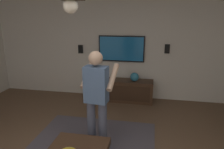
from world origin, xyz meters
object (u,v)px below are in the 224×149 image
at_px(tv, 121,49).
at_px(wall_speaker_left, 167,49).
at_px(media_console, 120,90).
at_px(vase_round, 134,77).
at_px(person_standing, 97,95).
at_px(wall_speaker_right, 81,49).

height_order(tv, wall_speaker_left, tv).
distance_m(media_console, vase_round, 0.54).
bearing_deg(tv, vase_round, 54.15).
xyz_separation_m(media_console, tv, (0.24, 0.00, 1.04)).
bearing_deg(media_console, person_standing, -1.26).
height_order(tv, person_standing, tv).
bearing_deg(person_standing, media_console, 4.99).
bearing_deg(tv, media_console, 0.00).
xyz_separation_m(tv, wall_speaker_right, (0.01, 1.10, -0.04)).
xyz_separation_m(person_standing, wall_speaker_right, (2.34, 1.06, 0.34)).
relative_size(tv, wall_speaker_left, 5.38).
bearing_deg(wall_speaker_left, media_console, 102.53).
relative_size(media_console, vase_round, 7.73).
xyz_separation_m(media_console, wall_speaker_right, (0.25, 1.10, 1.00)).
xyz_separation_m(media_console, person_standing, (-2.08, 0.05, 0.66)).
bearing_deg(tv, wall_speaker_left, 90.66).
bearing_deg(wall_speaker_right, wall_speaker_left, -90.00).
bearing_deg(tv, person_standing, -1.13).
bearing_deg(wall_speaker_right, person_standing, -155.64).
relative_size(media_console, wall_speaker_right, 7.73).
distance_m(tv, wall_speaker_right, 1.11).
relative_size(vase_round, wall_speaker_left, 1.00).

